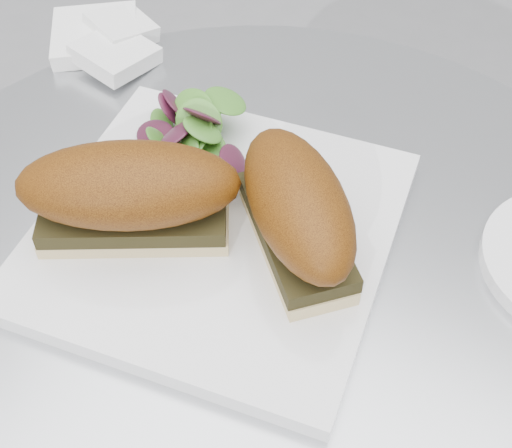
{
  "coord_description": "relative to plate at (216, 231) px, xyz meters",
  "views": [
    {
      "loc": [
        0.15,
        -0.3,
        1.18
      ],
      "look_at": [
        -0.01,
        0.02,
        0.77
      ],
      "focal_mm": 50.0,
      "sensor_mm": 36.0,
      "label": 1
    }
  ],
  "objects": [
    {
      "name": "table",
      "position": [
        0.05,
        -0.02,
        -0.25
      ],
      "size": [
        0.7,
        0.7,
        0.73
      ],
      "color": "silver",
      "rests_on": "ground"
    },
    {
      "name": "plate",
      "position": [
        0.0,
        0.0,
        0.0
      ],
      "size": [
        0.31,
        0.31,
        0.02
      ],
      "primitive_type": "cube",
      "rotation": [
        0.0,
        0.0,
        0.12
      ],
      "color": "white",
      "rests_on": "table"
    },
    {
      "name": "sandwich_left",
      "position": [
        -0.05,
        -0.03,
        0.05
      ],
      "size": [
        0.19,
        0.15,
        0.08
      ],
      "rotation": [
        0.0,
        0.0,
        0.51
      ],
      "color": "#F2E197",
      "rests_on": "plate"
    },
    {
      "name": "sandwich_right",
      "position": [
        0.07,
        0.01,
        0.05
      ],
      "size": [
        0.16,
        0.16,
        0.08
      ],
      "rotation": [
        0.0,
        0.0,
        -0.79
      ],
      "color": "#F2E197",
      "rests_on": "plate"
    },
    {
      "name": "salad",
      "position": [
        -0.05,
        0.07,
        0.03
      ],
      "size": [
        0.1,
        0.1,
        0.05
      ],
      "primitive_type": null,
      "color": "#549831",
      "rests_on": "plate"
    },
    {
      "name": "napkin",
      "position": [
        -0.23,
        0.16,
        0.0
      ],
      "size": [
        0.15,
        0.15,
        0.02
      ],
      "primitive_type": null,
      "rotation": [
        0.0,
        0.0,
        0.3
      ],
      "color": "white",
      "rests_on": "table"
    }
  ]
}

